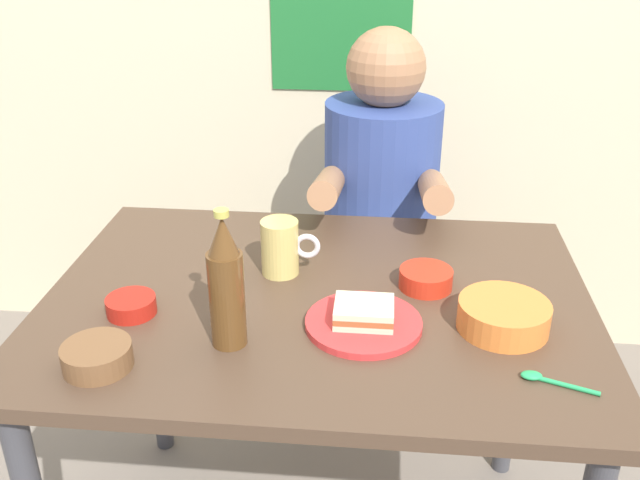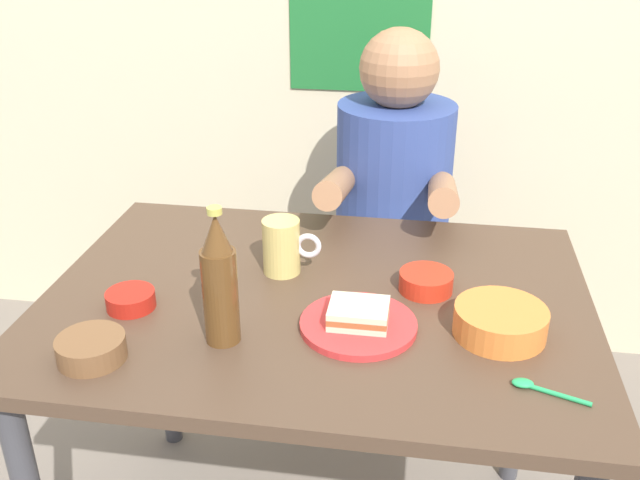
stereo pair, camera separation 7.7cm
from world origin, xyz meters
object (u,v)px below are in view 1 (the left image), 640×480
beer_mug (281,247)px  dining_table (318,334)px  person_seated (382,177)px  plate_orange (364,323)px  sandwich (364,312)px  sauce_bowl_chili (426,278)px  beer_bottle (226,285)px  stool (376,303)px

beer_mug → dining_table: bearing=-45.5°
person_seated → plate_orange: person_seated is taller
dining_table → sandwich: sandwich is taller
person_seated → plate_orange: size_ratio=3.27×
beer_mug → sauce_bowl_chili: size_ratio=1.15×
plate_orange → beer_mug: size_ratio=1.75×
sandwich → beer_bottle: beer_bottle is taller
person_seated → sandwich: bearing=-91.5°
dining_table → beer_bottle: size_ratio=4.20×
person_seated → beer_bottle: person_seated is taller
person_seated → beer_mug: size_ratio=5.71×
person_seated → sandwich: 0.73m
stool → sauce_bowl_chili: 0.72m
beer_bottle → sandwich: bearing=17.4°
dining_table → beer_bottle: (-0.14, -0.18, 0.21)m
stool → sandwich: 0.85m
sandwich → beer_bottle: bearing=-162.6°
person_seated → dining_table: bearing=-100.7°
stool → beer_mug: 0.73m
beer_mug → beer_bottle: beer_bottle is taller
sauce_bowl_chili → beer_mug: bearing=173.7°
plate_orange → sauce_bowl_chili: size_ratio=2.00×
plate_orange → sauce_bowl_chili: 0.20m
beer_mug → sauce_bowl_chili: (0.30, -0.03, -0.04)m
beer_bottle → stool: bearing=72.4°
person_seated → sauce_bowl_chili: bearing=-79.8°
stool → plate_orange: plate_orange is taller
person_seated → sauce_bowl_chili: 0.57m
sandwich → sauce_bowl_chili: size_ratio=1.00×
dining_table → stool: (0.12, 0.63, -0.30)m
stool → sandwich: (-0.02, -0.74, 0.42)m
stool → sauce_bowl_chili: sauce_bowl_chili is taller
stool → beer_bottle: beer_bottle is taller
plate_orange → beer_bottle: beer_bottle is taller
beer_bottle → sauce_bowl_chili: 0.44m
person_seated → beer_mug: bearing=-110.9°
stool → sandwich: bearing=-91.5°
dining_table → person_seated: 0.64m
plate_orange → sauce_bowl_chili: sauce_bowl_chili is taller
person_seated → sandwich: (-0.02, -0.73, 0.01)m
sandwich → sauce_bowl_chili: (0.12, 0.16, -0.01)m
beer_mug → beer_bottle: 0.28m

